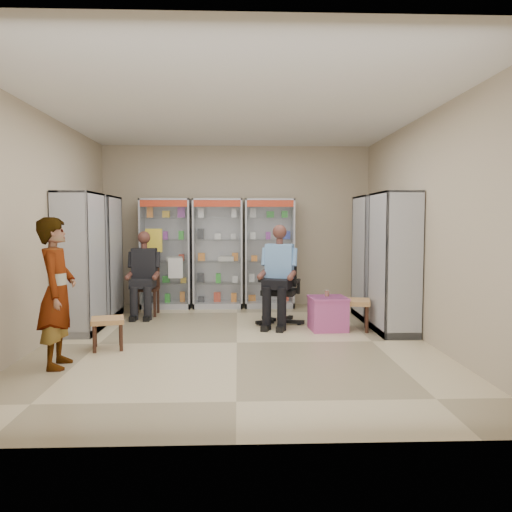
{
  "coord_description": "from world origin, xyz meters",
  "views": [
    {
      "loc": [
        0.02,
        -6.46,
        1.59
      ],
      "look_at": [
        0.28,
        0.7,
        1.09
      ],
      "focal_mm": 35.0,
      "sensor_mm": 36.0,
      "label": 1
    }
  ],
  "objects_px": {
    "cabinet_right_far": "(373,257)",
    "wooden_chair": "(146,287)",
    "cabinet_back_left": "(166,253)",
    "woven_stool_a": "(354,315)",
    "cabinet_left_near": "(80,263)",
    "standing_man": "(57,293)",
    "cabinet_left_far": "(101,257)",
    "cabinet_back_right": "(269,253)",
    "cabinet_right_near": "(394,263)",
    "cabinet_back_mid": "(218,253)",
    "office_chair": "(279,288)",
    "pink_trunk": "(328,313)",
    "seated_shopkeeper": "(280,278)",
    "woven_stool_b": "(108,333)"
  },
  "relations": [
    {
      "from": "cabinet_right_far",
      "to": "wooden_chair",
      "type": "relative_size",
      "value": 2.13
    },
    {
      "from": "cabinet_back_left",
      "to": "woven_stool_a",
      "type": "height_order",
      "value": "cabinet_back_left"
    },
    {
      "from": "cabinet_right_far",
      "to": "cabinet_left_near",
      "type": "bearing_deg",
      "value": 101.41
    },
    {
      "from": "cabinet_right_far",
      "to": "standing_man",
      "type": "xyz_separation_m",
      "value": [
        -4.18,
        -2.61,
        -0.18
      ]
    },
    {
      "from": "cabinet_left_far",
      "to": "woven_stool_a",
      "type": "xyz_separation_m",
      "value": [
        3.95,
        -1.08,
        -0.78
      ]
    },
    {
      "from": "cabinet_left_near",
      "to": "standing_man",
      "type": "xyz_separation_m",
      "value": [
        0.28,
        -1.71,
        -0.18
      ]
    },
    {
      "from": "wooden_chair",
      "to": "cabinet_left_near",
      "type": "bearing_deg",
      "value": -117.61
    },
    {
      "from": "cabinet_left_near",
      "to": "wooden_chair",
      "type": "xyz_separation_m",
      "value": [
        0.68,
        1.3,
        -0.53
      ]
    },
    {
      "from": "cabinet_back_left",
      "to": "cabinet_back_right",
      "type": "relative_size",
      "value": 1.0
    },
    {
      "from": "cabinet_back_right",
      "to": "cabinet_right_near",
      "type": "height_order",
      "value": "same"
    },
    {
      "from": "cabinet_back_mid",
      "to": "cabinet_right_near",
      "type": "bearing_deg",
      "value": -40.84
    },
    {
      "from": "cabinet_back_left",
      "to": "office_chair",
      "type": "distance_m",
      "value": 2.54
    },
    {
      "from": "office_chair",
      "to": "standing_man",
      "type": "relative_size",
      "value": 0.69
    },
    {
      "from": "pink_trunk",
      "to": "standing_man",
      "type": "height_order",
      "value": "standing_man"
    },
    {
      "from": "cabinet_right_far",
      "to": "office_chair",
      "type": "height_order",
      "value": "cabinet_right_far"
    },
    {
      "from": "cabinet_left_far",
      "to": "pink_trunk",
      "type": "relative_size",
      "value": 3.94
    },
    {
      "from": "cabinet_right_far",
      "to": "cabinet_back_right",
      "type": "bearing_deg",
      "value": 55.27
    },
    {
      "from": "cabinet_left_near",
      "to": "seated_shopkeeper",
      "type": "xyz_separation_m",
      "value": [
        2.89,
        0.42,
        -0.28
      ]
    },
    {
      "from": "cabinet_back_left",
      "to": "cabinet_back_right",
      "type": "height_order",
      "value": "same"
    },
    {
      "from": "office_chair",
      "to": "pink_trunk",
      "type": "bearing_deg",
      "value": -17.35
    },
    {
      "from": "standing_man",
      "to": "cabinet_left_near",
      "type": "bearing_deg",
      "value": 4.21
    },
    {
      "from": "cabinet_back_left",
      "to": "cabinet_left_far",
      "type": "relative_size",
      "value": 1.0
    },
    {
      "from": "cabinet_right_near",
      "to": "office_chair",
      "type": "distance_m",
      "value": 1.76
    },
    {
      "from": "cabinet_back_left",
      "to": "cabinet_right_near",
      "type": "distance_m",
      "value": 4.18
    },
    {
      "from": "cabinet_back_left",
      "to": "cabinet_left_far",
      "type": "distance_m",
      "value": 1.32
    },
    {
      "from": "cabinet_left_near",
      "to": "seated_shopkeeper",
      "type": "height_order",
      "value": "cabinet_left_near"
    },
    {
      "from": "standing_man",
      "to": "cabinet_back_left",
      "type": "bearing_deg",
      "value": -14.98
    },
    {
      "from": "cabinet_back_left",
      "to": "seated_shopkeeper",
      "type": "bearing_deg",
      "value": -39.39
    },
    {
      "from": "cabinet_back_mid",
      "to": "standing_man",
      "type": "bearing_deg",
      "value": -113.18
    },
    {
      "from": "cabinet_back_mid",
      "to": "standing_man",
      "type": "height_order",
      "value": "cabinet_back_mid"
    },
    {
      "from": "cabinet_back_left",
      "to": "cabinet_right_far",
      "type": "xyz_separation_m",
      "value": [
        3.53,
        -1.13,
        0.0
      ]
    },
    {
      "from": "cabinet_back_mid",
      "to": "cabinet_back_right",
      "type": "xyz_separation_m",
      "value": [
        0.95,
        0.0,
        0.0
      ]
    },
    {
      "from": "wooden_chair",
      "to": "office_chair",
      "type": "xyz_separation_m",
      "value": [
        2.21,
        -0.83,
        0.1
      ]
    },
    {
      "from": "cabinet_back_right",
      "to": "standing_man",
      "type": "height_order",
      "value": "cabinet_back_right"
    },
    {
      "from": "woven_stool_a",
      "to": "standing_man",
      "type": "xyz_separation_m",
      "value": [
        -3.67,
        -1.72,
        0.59
      ]
    },
    {
      "from": "cabinet_left_far",
      "to": "wooden_chair",
      "type": "bearing_deg",
      "value": 106.39
    },
    {
      "from": "cabinet_right_near",
      "to": "cabinet_left_near",
      "type": "xyz_separation_m",
      "value": [
        -4.46,
        0.2,
        0.0
      ]
    },
    {
      "from": "cabinet_right_far",
      "to": "cabinet_right_near",
      "type": "bearing_deg",
      "value": -180.0
    },
    {
      "from": "wooden_chair",
      "to": "seated_shopkeeper",
      "type": "xyz_separation_m",
      "value": [
        2.21,
        -0.88,
        0.25
      ]
    },
    {
      "from": "pink_trunk",
      "to": "woven_stool_b",
      "type": "relative_size",
      "value": 1.3
    },
    {
      "from": "wooden_chair",
      "to": "standing_man",
      "type": "distance_m",
      "value": 3.05
    },
    {
      "from": "cabinet_left_far",
      "to": "woven_stool_b",
      "type": "bearing_deg",
      "value": 16.81
    },
    {
      "from": "cabinet_left_near",
      "to": "standing_man",
      "type": "height_order",
      "value": "cabinet_left_near"
    },
    {
      "from": "cabinet_right_far",
      "to": "woven_stool_b",
      "type": "height_order",
      "value": "cabinet_right_far"
    },
    {
      "from": "cabinet_back_left",
      "to": "cabinet_back_mid",
      "type": "xyz_separation_m",
      "value": [
        0.95,
        0.0,
        0.0
      ]
    },
    {
      "from": "office_chair",
      "to": "woven_stool_a",
      "type": "distance_m",
      "value": 1.2
    },
    {
      "from": "cabinet_left_near",
      "to": "wooden_chair",
      "type": "height_order",
      "value": "cabinet_left_near"
    },
    {
      "from": "woven_stool_b",
      "to": "standing_man",
      "type": "relative_size",
      "value": 0.24
    },
    {
      "from": "cabinet_right_near",
      "to": "cabinet_back_left",
      "type": "bearing_deg",
      "value": 57.72
    },
    {
      "from": "cabinet_left_near",
      "to": "woven_stool_a",
      "type": "height_order",
      "value": "cabinet_left_near"
    }
  ]
}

